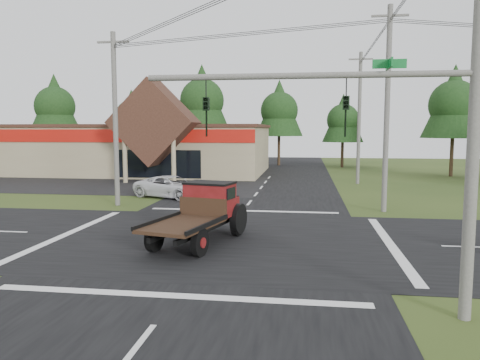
# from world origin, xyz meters

# --- Properties ---
(ground) EXTENTS (120.00, 120.00, 0.00)m
(ground) POSITION_xyz_m (0.00, 0.00, 0.00)
(ground) COLOR #2A3F16
(ground) RESTS_ON ground
(road_ns) EXTENTS (12.00, 120.00, 0.02)m
(road_ns) POSITION_xyz_m (0.00, 0.00, 0.01)
(road_ns) COLOR black
(road_ns) RESTS_ON ground
(road_ew) EXTENTS (120.00, 12.00, 0.02)m
(road_ew) POSITION_xyz_m (0.00, 0.00, 0.01)
(road_ew) COLOR black
(road_ew) RESTS_ON ground
(parking_apron) EXTENTS (28.00, 14.00, 0.02)m
(parking_apron) POSITION_xyz_m (-14.00, 19.00, 0.01)
(parking_apron) COLOR black
(parking_apron) RESTS_ON ground
(cvs_building) EXTENTS (30.40, 18.20, 9.19)m
(cvs_building) POSITION_xyz_m (-15.70, 29.57, 2.78)
(cvs_building) COLOR gray
(cvs_building) RESTS_ON ground
(traffic_signal_mast) EXTENTS (8.12, 0.24, 7.00)m
(traffic_signal_mast) POSITION_xyz_m (5.82, -7.50, 4.43)
(traffic_signal_mast) COLOR #595651
(traffic_signal_mast) RESTS_ON ground
(utility_pole_nr) EXTENTS (2.00, 0.30, 11.00)m
(utility_pole_nr) POSITION_xyz_m (7.50, -7.50, 5.64)
(utility_pole_nr) COLOR #595651
(utility_pole_nr) RESTS_ON ground
(utility_pole_nw) EXTENTS (2.00, 0.30, 10.50)m
(utility_pole_nw) POSITION_xyz_m (-8.00, 8.00, 5.39)
(utility_pole_nw) COLOR #595651
(utility_pole_nw) RESTS_ON ground
(utility_pole_ne) EXTENTS (2.00, 0.30, 11.50)m
(utility_pole_ne) POSITION_xyz_m (8.00, 8.00, 5.89)
(utility_pole_ne) COLOR #595651
(utility_pole_ne) RESTS_ON ground
(utility_pole_n) EXTENTS (2.00, 0.30, 11.20)m
(utility_pole_n) POSITION_xyz_m (8.00, 22.00, 5.74)
(utility_pole_n) COLOR #595651
(utility_pole_n) RESTS_ON ground
(tree_row_a) EXTENTS (6.72, 6.72, 12.12)m
(tree_row_a) POSITION_xyz_m (-30.00, 40.00, 8.05)
(tree_row_a) COLOR #332316
(tree_row_a) RESTS_ON ground
(tree_row_b) EXTENTS (5.60, 5.60, 10.10)m
(tree_row_b) POSITION_xyz_m (-20.00, 42.00, 6.70)
(tree_row_b) COLOR #332316
(tree_row_b) RESTS_ON ground
(tree_row_c) EXTENTS (7.28, 7.28, 13.13)m
(tree_row_c) POSITION_xyz_m (-10.00, 41.00, 8.72)
(tree_row_c) COLOR #332316
(tree_row_c) RESTS_ON ground
(tree_row_d) EXTENTS (6.16, 6.16, 11.11)m
(tree_row_d) POSITION_xyz_m (0.00, 42.00, 7.38)
(tree_row_d) COLOR #332316
(tree_row_d) RESTS_ON ground
(tree_row_e) EXTENTS (5.04, 5.04, 9.09)m
(tree_row_e) POSITION_xyz_m (8.00, 40.00, 6.03)
(tree_row_e) COLOR #332316
(tree_row_e) RESTS_ON ground
(tree_side_ne) EXTENTS (6.16, 6.16, 11.11)m
(tree_side_ne) POSITION_xyz_m (18.00, 30.00, 7.38)
(tree_side_ne) COLOR #332316
(tree_side_ne) RESTS_ON ground
(antique_flatbed_truck) EXTENTS (3.61, 6.31, 2.49)m
(antique_flatbed_truck) POSITION_xyz_m (-0.82, -0.94, 1.24)
(antique_flatbed_truck) COLOR #4E0D0B
(antique_flatbed_truck) RESTS_ON ground
(white_pickup) EXTENTS (5.92, 4.31, 1.50)m
(white_pickup) POSITION_xyz_m (-5.61, 11.69, 0.75)
(white_pickup) COLOR silver
(white_pickup) RESTS_ON ground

